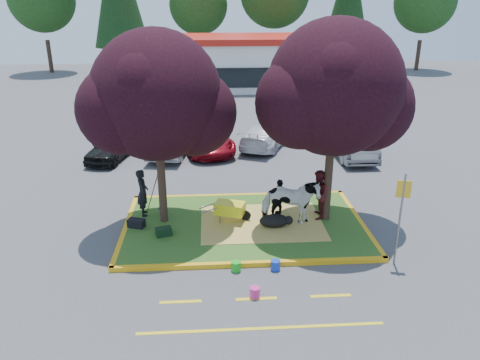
{
  "coord_description": "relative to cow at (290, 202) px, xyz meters",
  "views": [
    {
      "loc": [
        -1.13,
        -14.55,
        7.42
      ],
      "look_at": [
        -0.12,
        0.5,
        1.56
      ],
      "focal_mm": 35.0,
      "sensor_mm": 36.0,
      "label": 1
    }
  ],
  "objects": [
    {
      "name": "bucket_blue",
      "position": [
        -0.84,
        -2.64,
        -0.83
      ],
      "size": [
        0.36,
        0.36,
        0.3
      ],
      "primitive_type": "cylinder",
      "rotation": [
        0.0,
        0.0,
        -0.33
      ],
      "color": "#1637B6",
      "rests_on": "ground"
    },
    {
      "name": "tree_purple_right",
      "position": [
        1.38,
        0.36,
        3.58
      ],
      "size": [
        5.3,
        4.4,
        6.82
      ],
      "color": "black",
      "rests_on": "median_island"
    },
    {
      "name": "fire_lane_long",
      "position": [
        -1.54,
        -5.23,
        -0.98
      ],
      "size": [
        6.0,
        0.1,
        0.01
      ],
      "primitive_type": "cube",
      "color": "yellow",
      "rests_on": "ground"
    },
    {
      "name": "fire_lane_stripe_c",
      "position": [
        0.46,
        -4.03,
        -0.98
      ],
      "size": [
        1.1,
        0.12,
        0.01
      ],
      "primitive_type": "cube",
      "color": "yellow",
      "rests_on": "ground"
    },
    {
      "name": "curb_left",
      "position": [
        -5.62,
        0.17,
        -0.9
      ],
      "size": [
        0.16,
        5.3,
        0.15
      ],
      "primitive_type": "cube",
      "color": "gold",
      "rests_on": "ground"
    },
    {
      "name": "straw_bedding",
      "position": [
        -0.94,
        0.17,
        -0.82
      ],
      "size": [
        4.2,
        3.0,
        0.01
      ],
      "primitive_type": "cube",
      "color": "#C9B852",
      "rests_on": "median_island"
    },
    {
      "name": "visitor_a",
      "position": [
        1.06,
        0.42,
        0.06
      ],
      "size": [
        0.84,
        0.99,
        1.77
      ],
      "primitive_type": "imported",
      "rotation": [
        0.0,
        0.0,
        -1.79
      ],
      "color": "#4B1517",
      "rests_on": "median_island"
    },
    {
      "name": "car_white",
      "position": [
        0.33,
        9.59,
        -0.31
      ],
      "size": [
        3.61,
        4.97,
        1.34
      ],
      "primitive_type": "imported",
      "rotation": [
        0.0,
        0.0,
        2.72
      ],
      "color": "silver",
      "rests_on": "ground"
    },
    {
      "name": "curb_near",
      "position": [
        -1.54,
        -2.41,
        -0.9
      ],
      "size": [
        8.3,
        0.16,
        0.15
      ],
      "primitive_type": "cube",
      "color": "gold",
      "rests_on": "ground"
    },
    {
      "name": "car_black",
      "position": [
        -7.53,
        8.01,
        -0.34
      ],
      "size": [
        2.31,
        3.98,
        1.27
      ],
      "primitive_type": "imported",
      "rotation": [
        0.0,
        0.0,
        -0.23
      ],
      "color": "black",
      "rests_on": "ground"
    },
    {
      "name": "wheelbarrow",
      "position": [
        -2.02,
        0.39,
        -0.36
      ],
      "size": [
        1.81,
        0.9,
        0.69
      ],
      "rotation": [
        0.0,
        0.0,
        -0.34
      ],
      "color": "black",
      "rests_on": "median_island"
    },
    {
      "name": "car_grey",
      "position": [
        4.37,
        7.72,
        -0.21
      ],
      "size": [
        1.66,
        4.68,
        1.54
      ],
      "primitive_type": "imported",
      "rotation": [
        0.0,
        0.0,
        0.01
      ],
      "color": "#55575D",
      "rests_on": "ground"
    },
    {
      "name": "gear_bag_green",
      "position": [
        -4.26,
        -0.54,
        -0.69
      ],
      "size": [
        0.58,
        0.45,
        0.27
      ],
      "primitive_type": "cube",
      "rotation": [
        0.0,
        0.0,
        0.29
      ],
      "color": "black",
      "rests_on": "median_island"
    },
    {
      "name": "handler",
      "position": [
        -5.1,
        1.12,
        0.03
      ],
      "size": [
        0.53,
        0.7,
        1.71
      ],
      "primitive_type": "imported",
      "rotation": [
        0.0,
        0.0,
        1.78
      ],
      "color": "black",
      "rests_on": "median_island"
    },
    {
      "name": "ground",
      "position": [
        -1.54,
        0.17,
        -0.98
      ],
      "size": [
        90.0,
        90.0,
        0.0
      ],
      "primitive_type": "plane",
      "color": "#424244",
      "rests_on": "ground"
    },
    {
      "name": "fire_lane_stripe_a",
      "position": [
        -3.54,
        -4.03,
        -0.98
      ],
      "size": [
        1.1,
        0.12,
        0.01
      ],
      "primitive_type": "cube",
      "color": "yellow",
      "rests_on": "ground"
    },
    {
      "name": "fire_lane_stripe_b",
      "position": [
        -1.54,
        -4.03,
        -0.98
      ],
      "size": [
        1.1,
        0.12,
        0.01
      ],
      "primitive_type": "cube",
      "color": "yellow",
      "rests_on": "ground"
    },
    {
      "name": "visitor_b",
      "position": [
        -0.24,
        0.79,
        -0.15
      ],
      "size": [
        0.51,
        0.85,
        1.35
      ],
      "primitive_type": "imported",
      "rotation": [
        0.0,
        0.0,
        -1.81
      ],
      "color": "black",
      "rests_on": "median_island"
    },
    {
      "name": "gear_bag_dark",
      "position": [
        -5.24,
        0.13,
        -0.69
      ],
      "size": [
        0.63,
        0.48,
        0.29
      ],
      "primitive_type": "cube",
      "rotation": [
        0.0,
        0.0,
        -0.35
      ],
      "color": "black",
      "rests_on": "median_island"
    },
    {
      "name": "cow",
      "position": [
        0.0,
        0.0,
        0.0
      ],
      "size": [
        2.07,
        1.17,
        1.66
      ],
      "primitive_type": "imported",
      "rotation": [
        0.0,
        0.0,
        1.43
      ],
      "color": "silver",
      "rests_on": "median_island"
    },
    {
      "name": "sign_post",
      "position": [
        2.76,
        -2.53,
        0.82
      ],
      "size": [
        0.4,
        0.14,
        2.87
      ],
      "rotation": [
        0.0,
        0.0,
        -0.27
      ],
      "color": "slate",
      "rests_on": "ground"
    },
    {
      "name": "tree_purple_left",
      "position": [
        -4.32,
        0.56,
        3.38
      ],
      "size": [
        5.06,
        4.2,
        6.51
      ],
      "color": "black",
      "rests_on": "median_island"
    },
    {
      "name": "car_red",
      "position": [
        -2.95,
        9.04,
        -0.3
      ],
      "size": [
        3.49,
        5.29,
        1.35
      ],
      "primitive_type": "imported",
      "rotation": [
        0.0,
        0.0,
        0.28
      ],
      "color": "maroon",
      "rests_on": "ground"
    },
    {
      "name": "curb_far",
      "position": [
        -1.54,
        2.75,
        -0.9
      ],
      "size": [
        8.3,
        0.16,
        0.15
      ],
      "primitive_type": "cube",
      "color": "gold",
      "rests_on": "ground"
    },
    {
      "name": "median_island",
      "position": [
        -1.54,
        0.17,
        -0.9
      ],
      "size": [
        8.0,
        5.0,
        0.15
      ],
      "primitive_type": "cube",
      "color": "#2A541A",
      "rests_on": "ground"
    },
    {
      "name": "retail_building",
      "position": [
        0.46,
        28.16,
        1.27
      ],
      "size": [
        20.4,
        8.4,
        4.4
      ],
      "color": "silver",
      "rests_on": "ground"
    },
    {
      "name": "car_silver",
      "position": [
        -4.63,
        8.82,
        -0.19
      ],
      "size": [
        2.35,
        4.99,
        1.58
      ],
      "primitive_type": "imported",
      "rotation": [
        0.0,
        0.0,
        3.0
      ],
      "color": "#999BA1",
      "rests_on": "ground"
    },
    {
      "name": "bucket_pink",
      "position": [
        -1.58,
        -3.94,
        -0.83
      ],
      "size": [
        0.35,
        0.35,
        0.3
      ],
      "primitive_type": "cylinder",
      "rotation": [
        0.0,
        0.0,
        0.29
      ],
      "color": "#D42F80",
      "rests_on": "ground"
    },
    {
      "name": "bucket_green",
      "position": [
        -2.0,
        -2.63,
        -0.83
      ],
      "size": [
        0.3,
        0.3,
        0.3
      ],
      "primitive_type": "cylinder",
      "rotation": [
        0.0,
        0.0,
        -0.09
      ],
      "color": "green",
      "rests_on": "ground"
    },
    {
      "name": "calf",
      "position": [
        -0.55,
        -0.16,
        -0.61
      ],
      "size": [
        1.04,
        0.63,
        0.44
      ],
      "primitive_type": "ellipsoid",
      "rotation": [
        0.0,
        0.0,
        0.06
      ],
      "color": "black",
      "rests_on": "median_island"
    },
    {
      "name": "curb_right",
      "position": [
        2.54,
        0.17,
        -0.9
      ],
      "size": [
        0.16,
        5.3,
        0.15
      ],
      "primitive_type": "cube",
      "color": "gold",
      "rests_on": "ground"
    }
  ]
}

